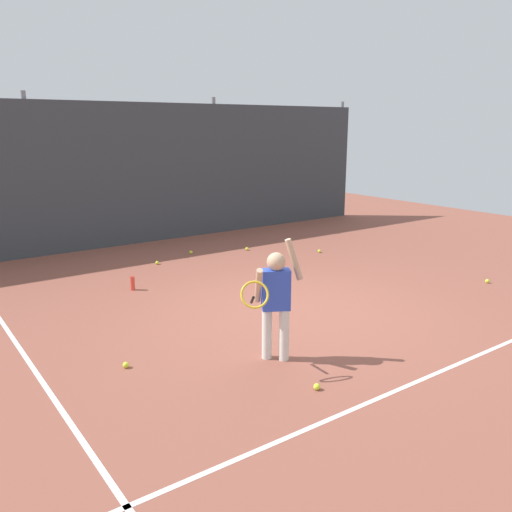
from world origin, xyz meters
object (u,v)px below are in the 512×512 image
object	(u,v)px
tennis_ball_3	(157,263)
tennis_ball_8	(191,252)
tennis_ball_6	(317,387)
tennis_ball_5	(247,249)
tennis_ball_7	(126,365)
tennis_player	(275,297)
tennis_ball_1	(487,281)
water_bottle	(133,283)
tennis_ball_0	(319,251)

from	to	relation	value
tennis_ball_3	tennis_ball_8	xyz separation A→B (m)	(0.91, 0.37, 0.00)
tennis_ball_8	tennis_ball_6	bearing A→B (deg)	-106.81
tennis_ball_5	tennis_ball_7	bearing A→B (deg)	-138.11
tennis_player	tennis_ball_1	size ratio (longest dim) A/B	20.46
tennis_player	tennis_ball_7	xyz separation A→B (m)	(-1.41, 0.75, -0.69)
tennis_player	tennis_ball_8	xyz separation A→B (m)	(1.62, 4.84, -0.69)
tennis_player	water_bottle	world-z (taller)	tennis_player
water_bottle	tennis_ball_8	xyz separation A→B (m)	(1.89, 1.57, -0.08)
tennis_player	tennis_ball_6	world-z (taller)	tennis_player
water_bottle	tennis_ball_6	distance (m)	4.07
tennis_player	tennis_ball_0	bearing A→B (deg)	71.61
tennis_ball_0	tennis_ball_5	world-z (taller)	same
tennis_ball_3	tennis_ball_7	size ratio (longest dim) A/B	1.00
tennis_ball_7	tennis_ball_8	bearing A→B (deg)	53.52
tennis_ball_5	tennis_ball_8	distance (m)	1.16
tennis_ball_1	tennis_ball_5	bearing A→B (deg)	114.19
water_bottle	tennis_ball_6	size ratio (longest dim) A/B	3.33
tennis_ball_6	tennis_ball_7	distance (m)	2.03
tennis_player	tennis_ball_7	bearing A→B (deg)	-178.75
tennis_player	tennis_ball_7	distance (m)	1.74
tennis_ball_8	tennis_ball_5	bearing A→B (deg)	-20.61
water_bottle	tennis_ball_7	world-z (taller)	water_bottle
tennis_ball_3	tennis_ball_5	distance (m)	1.99
tennis_ball_1	tennis_player	bearing A→B (deg)	-176.71
water_bottle	tennis_ball_0	distance (m)	4.04
tennis_ball_8	tennis_player	bearing A→B (deg)	-108.47
tennis_ball_0	water_bottle	bearing A→B (deg)	-178.02
tennis_player	tennis_ball_6	bearing A→B (deg)	-66.57
tennis_player	water_bottle	size ratio (longest dim) A/B	6.14
tennis_player	tennis_ball_5	size ratio (longest dim) A/B	20.46
water_bottle	tennis_player	bearing A→B (deg)	-85.33
water_bottle	tennis_ball_1	world-z (taller)	water_bottle
water_bottle	tennis_ball_8	world-z (taller)	water_bottle
tennis_player	tennis_ball_5	bearing A→B (deg)	88.10
tennis_ball_8	tennis_ball_0	bearing A→B (deg)	-33.51
tennis_ball_0	tennis_ball_8	bearing A→B (deg)	146.49
water_bottle	tennis_ball_5	size ratio (longest dim) A/B	3.33
tennis_ball_0	tennis_ball_6	xyz separation A→B (m)	(-3.85, -4.20, 0.00)
tennis_ball_1	tennis_ball_3	world-z (taller)	same
tennis_ball_6	tennis_ball_8	bearing A→B (deg)	73.19
tennis_ball_1	tennis_ball_7	xyz separation A→B (m)	(-5.98, 0.49, 0.00)
water_bottle	tennis_ball_7	size ratio (longest dim) A/B	3.33
tennis_ball_0	tennis_ball_8	xyz separation A→B (m)	(-2.15, 1.43, 0.00)
tennis_ball_1	tennis_ball_3	bearing A→B (deg)	132.54
tennis_ball_3	tennis_ball_6	xyz separation A→B (m)	(-0.79, -5.26, 0.00)
tennis_player	tennis_ball_1	xyz separation A→B (m)	(4.57, 0.26, -0.69)
tennis_ball_3	tennis_ball_8	bearing A→B (deg)	22.12
tennis_ball_1	tennis_ball_6	distance (m)	4.77
water_bottle	tennis_ball_3	world-z (taller)	water_bottle
tennis_ball_3	tennis_ball_5	size ratio (longest dim) A/B	1.00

